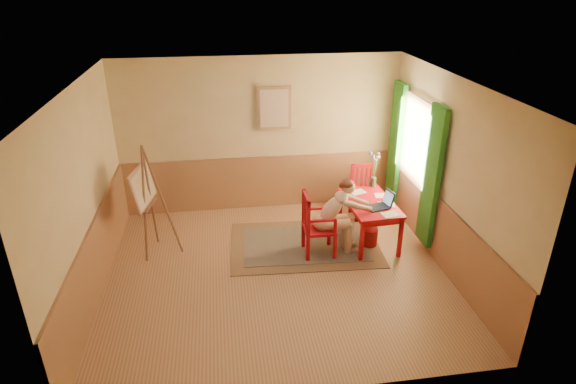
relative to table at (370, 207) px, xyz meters
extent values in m
cube|color=tan|center=(-1.60, -0.69, -0.64)|extent=(5.00, 4.50, 0.02)
cube|color=white|center=(-1.60, -0.69, 2.18)|extent=(5.00, 4.50, 0.02)
cube|color=tan|center=(-1.60, 1.57, 0.77)|extent=(5.00, 0.02, 2.80)
cube|color=tan|center=(-1.60, -2.95, 0.77)|extent=(5.00, 0.02, 2.80)
cube|color=tan|center=(-4.11, -0.69, 0.77)|extent=(0.02, 4.50, 2.80)
cube|color=tan|center=(0.91, -0.69, 0.77)|extent=(0.02, 4.50, 2.80)
cube|color=#A6714D|center=(-1.60, 1.54, -0.13)|extent=(5.00, 0.04, 1.00)
cube|color=#A6714D|center=(-4.08, -0.69, -0.13)|extent=(0.04, 4.50, 1.00)
cube|color=#A6714D|center=(0.88, -0.69, -0.13)|extent=(0.04, 4.50, 1.00)
cube|color=white|center=(0.87, 0.41, 0.92)|extent=(0.02, 1.00, 1.30)
cube|color=#A77A58|center=(0.85, 0.41, 0.92)|extent=(0.03, 1.12, 1.42)
cube|color=#379126|center=(0.80, -0.37, 0.62)|extent=(0.08, 0.45, 2.20)
cube|color=#379126|center=(0.80, 1.19, 0.62)|extent=(0.08, 0.45, 2.20)
cube|color=#A77A58|center=(-1.35, 1.52, 1.27)|extent=(0.60, 0.04, 0.76)
cube|color=beige|center=(-1.35, 1.50, 1.27)|extent=(0.50, 0.02, 0.66)
cube|color=#8C7251|center=(-1.05, 0.03, -0.62)|extent=(2.49, 1.73, 0.01)
cube|color=#171B30|center=(-1.05, 0.03, -0.62)|extent=(2.06, 1.31, 0.01)
cube|color=red|center=(0.00, 0.00, 0.07)|extent=(0.78, 1.24, 0.04)
cube|color=red|center=(0.00, 0.00, 0.00)|extent=(0.68, 1.13, 0.10)
cube|color=red|center=(-0.28, -0.57, -0.29)|extent=(0.06, 0.06, 0.68)
cube|color=red|center=(0.34, -0.54, -0.29)|extent=(0.06, 0.06, 0.68)
cube|color=red|center=(-0.34, 0.54, -0.29)|extent=(0.06, 0.06, 0.68)
cube|color=red|center=(0.28, 0.57, -0.29)|extent=(0.06, 0.06, 0.68)
cube|color=red|center=(-0.88, -0.25, -0.19)|extent=(0.48, 0.46, 0.05)
cube|color=red|center=(-1.09, -0.45, -0.42)|extent=(0.05, 0.05, 0.42)
cube|color=red|center=(-0.67, -0.45, -0.42)|extent=(0.05, 0.05, 0.42)
cube|color=red|center=(-1.09, -0.05, -0.42)|extent=(0.05, 0.05, 0.42)
cube|color=red|center=(-0.67, -0.05, -0.42)|extent=(0.05, 0.05, 0.42)
cube|color=red|center=(-1.09, -0.45, 0.12)|extent=(0.05, 0.05, 0.57)
cube|color=red|center=(-1.09, -0.05, 0.12)|extent=(0.05, 0.05, 0.57)
cube|color=red|center=(-1.09, -0.25, 0.37)|extent=(0.05, 0.45, 0.06)
cube|color=red|center=(-1.09, -0.36, 0.10)|extent=(0.03, 0.05, 0.47)
cube|color=red|center=(-1.09, -0.25, 0.10)|extent=(0.03, 0.05, 0.47)
cube|color=red|center=(-1.09, -0.15, 0.10)|extent=(0.03, 0.05, 0.47)
cube|color=red|center=(-0.88, -0.45, 0.06)|extent=(0.42, 0.04, 0.04)
cube|color=red|center=(-0.68, -0.45, -0.05)|extent=(0.04, 0.04, 0.23)
cube|color=red|center=(-0.88, -0.05, 0.06)|extent=(0.42, 0.04, 0.04)
cube|color=red|center=(-0.68, -0.05, -0.05)|extent=(0.04, 0.04, 0.23)
cube|color=red|center=(0.18, 0.85, -0.23)|extent=(0.43, 0.45, 0.04)
cube|color=red|center=(-0.01, 1.04, -0.44)|extent=(0.05, 0.05, 0.38)
cube|color=red|center=(0.00, 0.66, -0.44)|extent=(0.05, 0.05, 0.38)
cube|color=red|center=(0.36, 1.05, -0.44)|extent=(0.05, 0.05, 0.38)
cube|color=red|center=(0.37, 0.67, -0.44)|extent=(0.05, 0.05, 0.38)
cube|color=red|center=(-0.01, 1.04, 0.06)|extent=(0.05, 0.05, 0.52)
cube|color=red|center=(0.36, 1.05, 0.06)|extent=(0.05, 0.05, 0.52)
cube|color=red|center=(0.17, 1.05, 0.29)|extent=(0.42, 0.06, 0.06)
cube|color=red|center=(0.08, 1.05, 0.04)|extent=(0.04, 0.03, 0.43)
cube|color=red|center=(0.17, 1.05, 0.04)|extent=(0.04, 0.03, 0.43)
cube|color=red|center=(0.27, 1.05, 0.04)|extent=(0.04, 0.03, 0.43)
cube|color=red|center=(-0.01, 0.85, 0.00)|extent=(0.05, 0.39, 0.03)
cube|color=red|center=(0.00, 0.67, -0.10)|extent=(0.04, 0.04, 0.21)
cube|color=red|center=(0.36, 0.86, 0.00)|extent=(0.05, 0.39, 0.03)
cube|color=red|center=(0.37, 0.67, -0.10)|extent=(0.04, 0.04, 0.21)
ellipsoid|color=beige|center=(-0.84, -0.24, -0.08)|extent=(0.28, 0.35, 0.22)
cylinder|color=beige|center=(-0.63, -0.33, -0.09)|extent=(0.43, 0.16, 0.15)
cylinder|color=beige|center=(-0.63, -0.15, -0.09)|extent=(0.43, 0.16, 0.15)
cylinder|color=beige|center=(-0.43, -0.33, -0.35)|extent=(0.11, 0.11, 0.50)
cylinder|color=beige|center=(-0.43, -0.15, -0.35)|extent=(0.11, 0.11, 0.50)
cube|color=beige|center=(-0.36, -0.33, -0.59)|extent=(0.21, 0.09, 0.07)
cube|color=beige|center=(-0.36, -0.15, -0.59)|extent=(0.21, 0.09, 0.07)
ellipsoid|color=beige|center=(-0.69, -0.24, 0.14)|extent=(0.48, 0.29, 0.52)
ellipsoid|color=beige|center=(-0.55, -0.24, 0.32)|extent=(0.20, 0.29, 0.18)
sphere|color=beige|center=(-0.44, -0.24, 0.48)|extent=(0.20, 0.20, 0.20)
ellipsoid|color=#572818|center=(-0.46, -0.24, 0.54)|extent=(0.18, 0.19, 0.14)
sphere|color=#572818|center=(-0.54, -0.24, 0.53)|extent=(0.10, 0.10, 0.10)
cylinder|color=beige|center=(-0.45, -0.39, 0.27)|extent=(0.22, 0.11, 0.15)
cylinder|color=beige|center=(-0.23, -0.37, 0.19)|extent=(0.30, 0.14, 0.17)
sphere|color=beige|center=(-0.36, -0.40, 0.24)|extent=(0.09, 0.09, 0.09)
sphere|color=beige|center=(-0.11, -0.34, 0.14)|extent=(0.07, 0.07, 0.07)
cylinder|color=beige|center=(-0.45, -0.10, 0.27)|extent=(0.22, 0.11, 0.15)
cylinder|color=beige|center=(-0.23, -0.12, 0.19)|extent=(0.30, 0.14, 0.17)
sphere|color=beige|center=(-0.36, -0.09, 0.24)|extent=(0.09, 0.09, 0.09)
sphere|color=beige|center=(-0.11, -0.15, 0.14)|extent=(0.07, 0.07, 0.07)
cube|color=#1E2338|center=(0.05, -0.21, 0.10)|extent=(0.39, 0.32, 0.02)
cube|color=#2D3342|center=(0.05, -0.21, 0.10)|extent=(0.34, 0.26, 0.00)
cube|color=#1E2338|center=(0.24, -0.16, 0.22)|extent=(0.13, 0.25, 0.23)
cube|color=#99BFF2|center=(0.23, -0.16, 0.22)|extent=(0.10, 0.21, 0.19)
cube|color=white|center=(0.17, -0.46, 0.09)|extent=(0.29, 0.23, 0.00)
cube|color=white|center=(0.28, 0.20, 0.09)|extent=(0.29, 0.23, 0.00)
cube|color=white|center=(-0.10, 0.39, 0.09)|extent=(0.31, 0.26, 0.00)
cube|color=white|center=(0.22, -0.13, 0.09)|extent=(0.30, 0.25, 0.00)
cylinder|color=#3F724C|center=(0.23, 0.59, 0.17)|extent=(0.10, 0.10, 0.16)
cylinder|color=#3F7233|center=(0.21, 0.65, 0.44)|extent=(0.06, 0.13, 0.42)
sphere|color=#728CD8|center=(0.19, 0.71, 0.65)|extent=(0.07, 0.07, 0.06)
cylinder|color=#3F7233|center=(0.20, 0.55, 0.45)|extent=(0.07, 0.09, 0.44)
sphere|color=pink|center=(0.17, 0.51, 0.67)|extent=(0.05, 0.05, 0.04)
cylinder|color=#3F7233|center=(0.24, 0.60, 0.39)|extent=(0.03, 0.04, 0.33)
sphere|color=pink|center=(0.25, 0.62, 0.55)|extent=(0.06, 0.06, 0.05)
cylinder|color=#3F7233|center=(0.20, 0.53, 0.43)|extent=(0.08, 0.12, 0.41)
sphere|color=#728CD8|center=(0.16, 0.48, 0.64)|extent=(0.06, 0.06, 0.06)
cylinder|color=#3F7233|center=(0.27, 0.62, 0.41)|extent=(0.10, 0.08, 0.37)
sphere|color=pink|center=(0.32, 0.66, 0.59)|extent=(0.06, 0.06, 0.05)
cylinder|color=#3F7233|center=(0.25, 0.61, 0.41)|extent=(0.06, 0.05, 0.37)
sphere|color=pink|center=(0.28, 0.63, 0.60)|extent=(0.05, 0.05, 0.05)
cylinder|color=#3F7233|center=(0.27, 0.63, 0.44)|extent=(0.09, 0.10, 0.42)
sphere|color=#728CD8|center=(0.31, 0.68, 0.65)|extent=(0.05, 0.05, 0.05)
cylinder|color=#AE2126|center=(-0.02, -0.12, -0.48)|extent=(0.29, 0.29, 0.30)
cylinder|color=#8B5B41|center=(-3.50, 0.06, 0.26)|extent=(0.15, 0.32, 1.79)
cylinder|color=#8B5B41|center=(-3.44, 0.34, 0.26)|extent=(0.04, 0.33, 1.79)
cylinder|color=#8B5B41|center=(-3.23, 0.15, 0.26)|extent=(0.47, 0.12, 1.79)
cylinder|color=#8B5B41|center=(-3.49, 0.20, 0.19)|extent=(0.12, 0.50, 0.03)
cube|color=#8B5B41|center=(-3.44, 0.19, 0.19)|extent=(0.16, 0.54, 0.03)
cube|color=#A77A58|center=(-3.51, 0.21, 0.50)|extent=(0.29, 0.80, 0.59)
cube|color=beige|center=(-3.50, 0.20, 0.50)|extent=(0.23, 0.72, 0.51)
camera|label=1|loc=(-2.30, -6.57, 3.45)|focal=29.75mm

